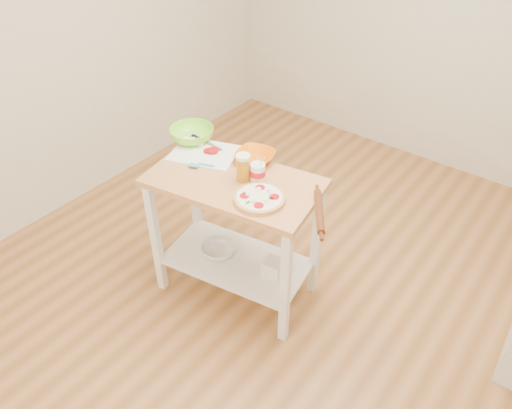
{
  "coord_description": "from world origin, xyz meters",
  "views": [
    {
      "loc": [
        1.28,
        -1.92,
        2.54
      ],
      "look_at": [
        -0.15,
        -0.06,
        0.74
      ],
      "focal_mm": 35.0,
      "sensor_mm": 36.0,
      "label": 1
    }
  ],
  "objects_px": {
    "shelf_glass_bowl": "(218,250)",
    "rolling_pin": "(319,212)",
    "pizza": "(259,198)",
    "shelf_bin": "(273,268)",
    "prep_island": "(235,215)",
    "yogurt_tub": "(258,172)",
    "knife": "(203,141)",
    "beer_pint": "(243,168)",
    "orange_bowl": "(255,157)",
    "green_bowl": "(192,134)",
    "cutting_board": "(205,153)",
    "spatula": "(200,165)"
  },
  "relations": [
    {
      "from": "cutting_board",
      "to": "knife",
      "type": "bearing_deg",
      "value": 117.97
    },
    {
      "from": "orange_bowl",
      "to": "yogurt_tub",
      "type": "bearing_deg",
      "value": -47.96
    },
    {
      "from": "rolling_pin",
      "to": "prep_island",
      "type": "bearing_deg",
      "value": -177.2
    },
    {
      "from": "yogurt_tub",
      "to": "shelf_glass_bowl",
      "type": "bearing_deg",
      "value": -155.12
    },
    {
      "from": "yogurt_tub",
      "to": "shelf_glass_bowl",
      "type": "relative_size",
      "value": 0.85
    },
    {
      "from": "beer_pint",
      "to": "green_bowl",
      "type": "bearing_deg",
      "value": 164.95
    },
    {
      "from": "beer_pint",
      "to": "rolling_pin",
      "type": "distance_m",
      "value": 0.52
    },
    {
      "from": "orange_bowl",
      "to": "prep_island",
      "type": "bearing_deg",
      "value": -83.73
    },
    {
      "from": "knife",
      "to": "pizza",
      "type": "bearing_deg",
      "value": -14.7
    },
    {
      "from": "pizza",
      "to": "beer_pint",
      "type": "bearing_deg",
      "value": 152.47
    },
    {
      "from": "shelf_bin",
      "to": "orange_bowl",
      "type": "bearing_deg",
      "value": 146.54
    },
    {
      "from": "green_bowl",
      "to": "shelf_glass_bowl",
      "type": "height_order",
      "value": "green_bowl"
    },
    {
      "from": "yogurt_tub",
      "to": "prep_island",
      "type": "bearing_deg",
      "value": -142.95
    },
    {
      "from": "prep_island",
      "to": "green_bowl",
      "type": "distance_m",
      "value": 0.61
    },
    {
      "from": "prep_island",
      "to": "yogurt_tub",
      "type": "bearing_deg",
      "value": 37.05
    },
    {
      "from": "orange_bowl",
      "to": "rolling_pin",
      "type": "distance_m",
      "value": 0.62
    },
    {
      "from": "prep_island",
      "to": "pizza",
      "type": "relative_size",
      "value": 3.8
    },
    {
      "from": "prep_island",
      "to": "yogurt_tub",
      "type": "height_order",
      "value": "yogurt_tub"
    },
    {
      "from": "shelf_bin",
      "to": "rolling_pin",
      "type": "bearing_deg",
      "value": -2.86
    },
    {
      "from": "green_bowl",
      "to": "beer_pint",
      "type": "xyz_separation_m",
      "value": [
        0.54,
        -0.15,
        0.04
      ]
    },
    {
      "from": "pizza",
      "to": "cutting_board",
      "type": "xyz_separation_m",
      "value": [
        -0.56,
        0.18,
        -0.01
      ]
    },
    {
      "from": "green_bowl",
      "to": "shelf_bin",
      "type": "distance_m",
      "value": 1.0
    },
    {
      "from": "pizza",
      "to": "shelf_bin",
      "type": "height_order",
      "value": "pizza"
    },
    {
      "from": "orange_bowl",
      "to": "pizza",
      "type": "bearing_deg",
      "value": -48.8
    },
    {
      "from": "knife",
      "to": "shelf_glass_bowl",
      "type": "distance_m",
      "value": 0.72
    },
    {
      "from": "cutting_board",
      "to": "rolling_pin",
      "type": "distance_m",
      "value": 0.89
    },
    {
      "from": "prep_island",
      "to": "orange_bowl",
      "type": "bearing_deg",
      "value": 96.27
    },
    {
      "from": "pizza",
      "to": "orange_bowl",
      "type": "bearing_deg",
      "value": 131.2
    },
    {
      "from": "pizza",
      "to": "rolling_pin",
      "type": "height_order",
      "value": "pizza"
    },
    {
      "from": "prep_island",
      "to": "shelf_bin",
      "type": "relative_size",
      "value": 9.5
    },
    {
      "from": "yogurt_tub",
      "to": "shelf_glass_bowl",
      "type": "distance_m",
      "value": 0.71
    },
    {
      "from": "prep_island",
      "to": "shelf_bin",
      "type": "xyz_separation_m",
      "value": [
        0.27,
        0.04,
        -0.32
      ]
    },
    {
      "from": "cutting_board",
      "to": "green_bowl",
      "type": "height_order",
      "value": "green_bowl"
    },
    {
      "from": "cutting_board",
      "to": "orange_bowl",
      "type": "bearing_deg",
      "value": 3.08
    },
    {
      "from": "cutting_board",
      "to": "knife",
      "type": "height_order",
      "value": "cutting_board"
    },
    {
      "from": "green_bowl",
      "to": "shelf_bin",
      "type": "relative_size",
      "value": 2.49
    },
    {
      "from": "beer_pint",
      "to": "shelf_glass_bowl",
      "type": "relative_size",
      "value": 0.74
    },
    {
      "from": "cutting_board",
      "to": "green_bowl",
      "type": "xyz_separation_m",
      "value": [
        -0.17,
        0.07,
        0.04
      ]
    },
    {
      "from": "spatula",
      "to": "beer_pint",
      "type": "distance_m",
      "value": 0.3
    },
    {
      "from": "green_bowl",
      "to": "shelf_bin",
      "type": "height_order",
      "value": "green_bowl"
    },
    {
      "from": "cutting_board",
      "to": "knife",
      "type": "xyz_separation_m",
      "value": [
        -0.1,
        0.09,
        0.01
      ]
    },
    {
      "from": "pizza",
      "to": "spatula",
      "type": "bearing_deg",
      "value": 174.48
    },
    {
      "from": "knife",
      "to": "prep_island",
      "type": "bearing_deg",
      "value": -17.91
    },
    {
      "from": "prep_island",
      "to": "green_bowl",
      "type": "relative_size",
      "value": 3.81
    },
    {
      "from": "shelf_bin",
      "to": "pizza",
      "type": "bearing_deg",
      "value": -104.03
    },
    {
      "from": "beer_pint",
      "to": "shelf_bin",
      "type": "height_order",
      "value": "beer_pint"
    },
    {
      "from": "knife",
      "to": "rolling_pin",
      "type": "relative_size",
      "value": 0.79
    },
    {
      "from": "shelf_bin",
      "to": "prep_island",
      "type": "bearing_deg",
      "value": -170.98
    },
    {
      "from": "green_bowl",
      "to": "orange_bowl",
      "type": "bearing_deg",
      "value": 6.58
    },
    {
      "from": "shelf_glass_bowl",
      "to": "rolling_pin",
      "type": "bearing_deg",
      "value": 4.62
    }
  ]
}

